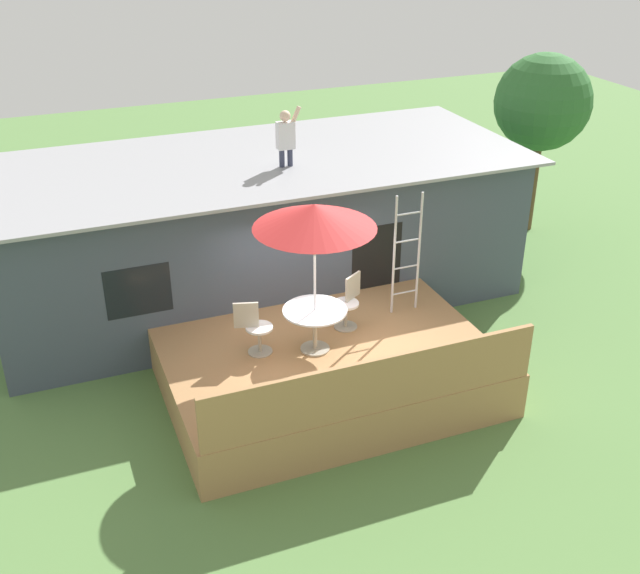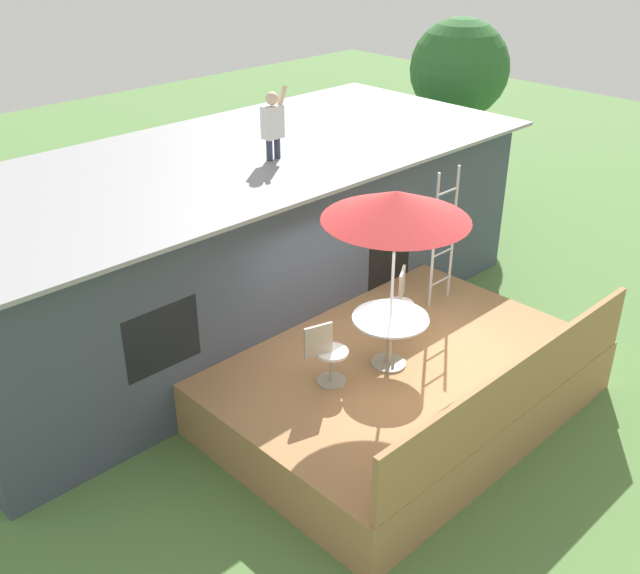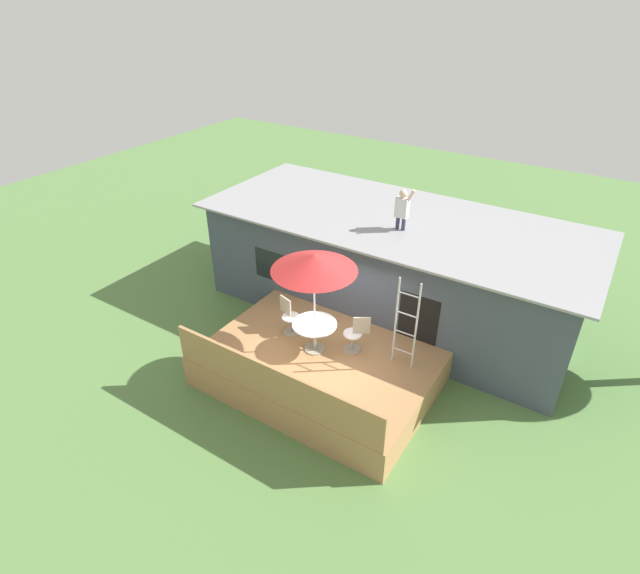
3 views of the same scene
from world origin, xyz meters
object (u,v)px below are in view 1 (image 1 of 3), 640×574
at_px(step_ladder, 407,254).
at_px(patio_chair_right, 348,302).
at_px(patio_umbrella, 315,216).
at_px(backyard_tree, 543,103).
at_px(patio_chair_left, 255,328).
at_px(patio_table, 315,318).
at_px(person_figure, 286,134).

height_order(step_ladder, patio_chair_right, step_ladder).
bearing_deg(step_ladder, patio_umbrella, -161.47).
xyz_separation_m(patio_chair_right, backyard_tree, (6.55, 3.99, 1.85)).
bearing_deg(step_ladder, backyard_tree, 35.45).
relative_size(patio_umbrella, patio_chair_right, 2.76).
xyz_separation_m(patio_umbrella, patio_chair_left, (-0.93, 0.27, -1.89)).
bearing_deg(step_ladder, patio_chair_left, -172.44).
bearing_deg(patio_table, person_figure, 78.44).
distance_m(person_figure, patio_chair_right, 3.39).
bearing_deg(patio_umbrella, patio_chair_right, 32.46).
xyz_separation_m(step_ladder, backyard_tree, (5.41, 3.85, 1.21)).
xyz_separation_m(patio_table, person_figure, (0.62, 3.05, 2.12)).
height_order(patio_chair_left, backyard_tree, backyard_tree).
bearing_deg(patio_umbrella, person_figure, 78.44).
height_order(patio_umbrella, step_ladder, patio_umbrella).
distance_m(step_ladder, patio_chair_left, 2.98).
height_order(person_figure, backyard_tree, backyard_tree).
bearing_deg(patio_chair_left, person_figure, 77.09).
xyz_separation_m(person_figure, patio_chair_right, (0.19, -2.53, -2.25)).
height_order(step_ladder, patio_chair_left, step_ladder).
height_order(patio_table, step_ladder, step_ladder).
distance_m(patio_umbrella, patio_chair_left, 2.12).
bearing_deg(person_figure, step_ladder, -60.91).
xyz_separation_m(step_ladder, patio_chair_left, (-2.88, -0.38, -0.64)).
relative_size(patio_umbrella, backyard_tree, 0.60).
xyz_separation_m(person_figure, patio_chair_left, (-1.55, -2.77, -2.25)).
distance_m(patio_table, backyard_tree, 8.80).
bearing_deg(backyard_tree, patio_chair_right, -148.66).
bearing_deg(person_figure, patio_chair_right, -85.77).
bearing_deg(person_figure, patio_table, -101.56).
distance_m(person_figure, patio_chair_left, 3.89).
relative_size(step_ladder, patio_chair_left, 2.39).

